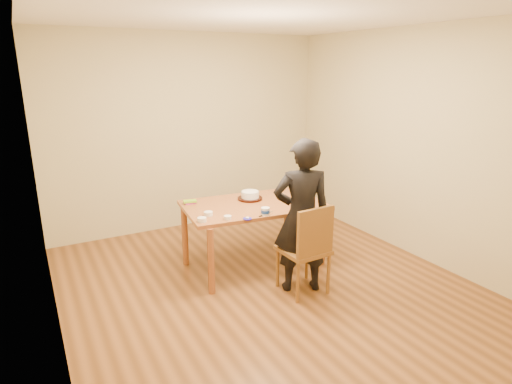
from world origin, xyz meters
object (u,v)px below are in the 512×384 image
dining_chair (303,250)px  person (302,216)px  cake (250,195)px  cake_plate (250,198)px  dining_table (254,205)px

dining_chair → person: (0.00, 0.05, 0.35)m
dining_chair → person: size_ratio=0.28×
cake → cake_plate: bearing=0.0°
dining_chair → cake: size_ratio=2.12×
cake_plate → person: size_ratio=0.18×
dining_table → person: (0.15, -0.73, 0.07)m
cake_plate → cake: (0.00, 0.00, 0.04)m
dining_table → person: 0.75m
dining_table → person: person is taller
cake → dining_chair: bearing=-83.3°
person → dining_chair: bearing=111.8°
cake → person: 0.90m
dining_chair → dining_table: bearing=98.5°
cake → person: size_ratio=0.13×
dining_chair → cake_plate: size_ratio=1.52×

